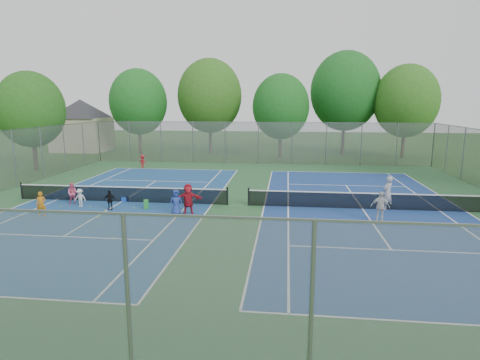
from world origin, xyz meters
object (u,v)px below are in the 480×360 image
Objects in this scene: net_right at (363,201)px; instructor at (388,193)px; net_left at (121,194)px; ball_hopper at (146,204)px; ball_crate at (125,199)px.

instructor is (1.29, -0.01, 0.49)m from net_right.
net_right is at bearing 0.00° from net_left.
ball_hopper is (-12.00, -1.37, -0.20)m from net_right.
ball_hopper is at bearing -38.32° from ball_crate.
ball_crate is 2.38m from ball_hopper.
ball_hopper is 0.27× the size of instructor.
net_right is 12.08m from ball_hopper.
ball_crate is (0.13, 0.11, -0.31)m from net_left.
ball_crate is 15.18m from instructor.
net_left is 37.64× the size of ball_crate.
ball_hopper is at bearing -34.31° from net_left.
net_right is at bearing -0.45° from ball_crate.
ball_hopper is 13.37m from instructor.
net_right is 25.06× the size of ball_hopper.
net_left is 1.00× the size of net_right.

